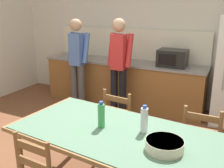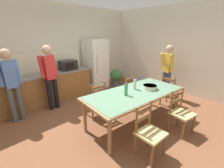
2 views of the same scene
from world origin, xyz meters
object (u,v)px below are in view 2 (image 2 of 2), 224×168
chair_side_far_left (96,100)px  refrigerator (96,65)px  chair_head_end (170,91)px  potted_plant (116,77)px  dining_table (135,95)px  person_by_table (167,69)px  chair_side_near_left (149,132)px  chair_side_far_right (126,90)px  serving_bowl (150,87)px  bottle_off_centre (135,84)px  microwave (68,65)px  person_at_sink (11,82)px  chair_side_near_right (181,112)px  bottle_near_centre (126,90)px  person_at_counter (50,75)px

chair_side_far_left → refrigerator: bearing=-122.7°
chair_head_end → potted_plant: size_ratio=1.36×
dining_table → person_by_table: bearing=7.4°
chair_side_near_left → chair_side_far_right: 1.93m
refrigerator → chair_side_near_left: size_ratio=1.97×
serving_bowl → chair_side_far_right: 0.98m
person_by_table → bottle_off_centre: bearing=17.3°
microwave → chair_side_far_left: bearing=-98.0°
serving_bowl → person_at_sink: 3.13m
chair_side_far_left → chair_side_near_right: same height
chair_side_far_left → chair_side_far_right: bearing=-179.5°
refrigerator → chair_side_near_right: (-0.48, -3.37, -0.45)m
serving_bowl → chair_side_near_left: size_ratio=0.35×
chair_side_near_left → refrigerator: bearing=68.9°
chair_side_near_right → person_at_sink: bearing=139.8°
dining_table → chair_side_far_right: 1.00m
microwave → bottle_near_centre: size_ratio=1.85×
chair_side_near_left → person_by_table: (2.58, 1.01, 0.49)m
chair_side_far_right → bottle_off_centre: bearing=54.3°
bottle_near_centre → chair_side_far_right: bearing=39.4°
chair_side_near_right → microwave: bearing=111.7°
chair_side_far_right → chair_side_near_right: same height
dining_table → bottle_near_centre: bearing=174.2°
serving_bowl → chair_side_far_left: (-0.82, 0.98, -0.38)m
microwave → chair_side_near_left: bearing=-96.9°
serving_bowl → person_at_counter: size_ratio=0.19×
chair_side_far_left → chair_side_near_left: bearing=90.5°
bottle_near_centre → chair_side_far_right: (0.88, 0.73, -0.46)m
dining_table → person_at_counter: person_at_counter is taller
microwave → dining_table: size_ratio=0.21×
dining_table → person_at_sink: (-1.88, 2.03, 0.25)m
refrigerator → person_at_sink: 2.83m
chair_head_end → person_by_table: person_by_table is taller
bottle_off_centre → potted_plant: 2.49m
chair_side_far_left → chair_head_end: bearing=157.9°
dining_table → person_by_table: size_ratio=1.43×
potted_plant → dining_table: bearing=-126.9°
microwave → person_at_sink: size_ratio=0.29×
chair_side_near_left → chair_head_end: (2.02, 0.61, 0.00)m
bottle_near_centre → chair_head_end: (1.71, -0.18, -0.46)m
refrigerator → person_by_table: bearing=-64.6°
chair_side_far_left → person_at_sink: size_ratio=0.54×
bottle_near_centre → chair_side_near_right: bottle_near_centre is taller
person_by_table → chair_side_far_left: bearing=-1.0°
chair_side_near_right → refrigerator: bearing=93.1°
refrigerator → microwave: size_ratio=3.58×
person_at_counter → potted_plant: 2.63m
refrigerator → person_at_counter: 1.98m
person_at_sink → person_at_counter: 0.87m
microwave → chair_side_near_right: 3.50m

